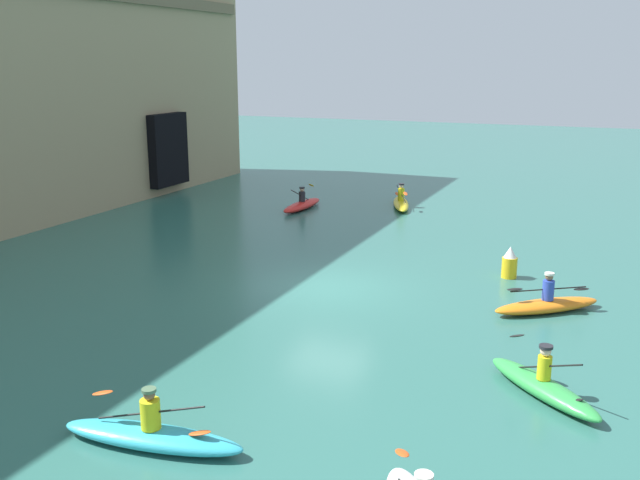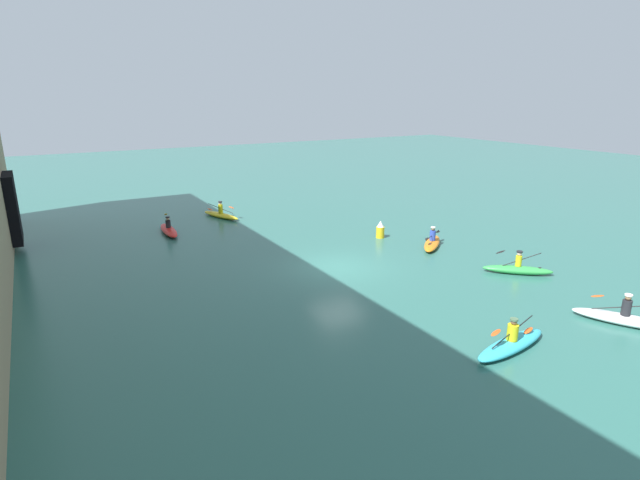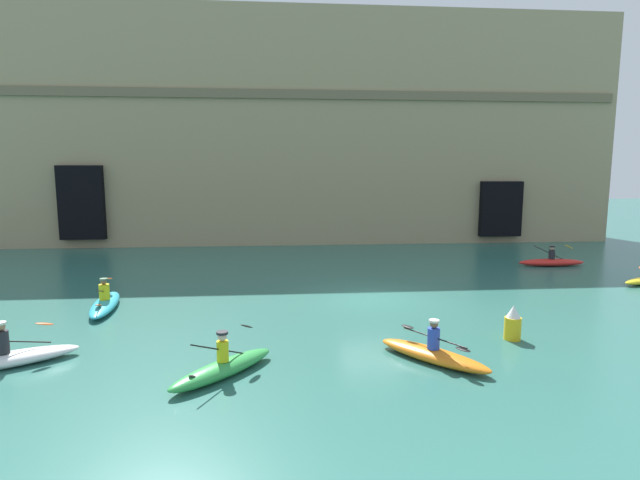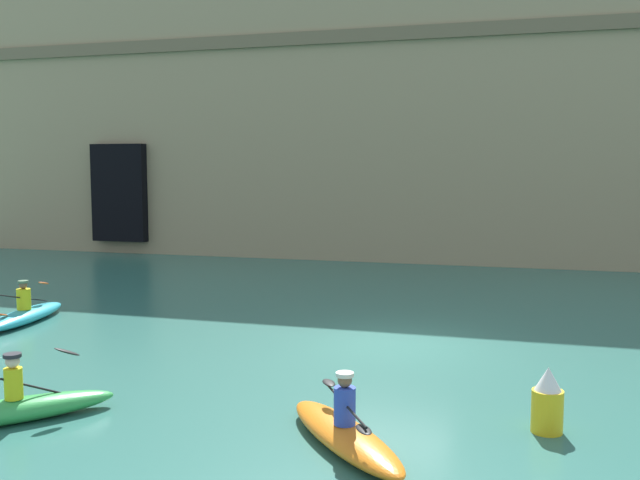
% 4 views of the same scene
% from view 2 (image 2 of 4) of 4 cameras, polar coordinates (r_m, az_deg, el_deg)
% --- Properties ---
extents(ground_plane, '(120.00, 120.00, 0.00)m').
position_cam_2_polar(ground_plane, '(24.31, 2.11, -3.15)').
color(ground_plane, '#2D665B').
extents(kayak_cyan, '(1.24, 3.56, 1.12)m').
position_cam_2_polar(kayak_cyan, '(17.90, 21.02, -10.99)').
color(kayak_cyan, '#33B2C6').
rests_on(kayak_cyan, ground).
extents(kayak_orange, '(2.65, 2.92, 1.12)m').
position_cam_2_polar(kayak_orange, '(28.22, 12.70, -0.29)').
color(kayak_orange, orange).
rests_on(kayak_orange, ground).
extents(kayak_yellow, '(3.47, 1.81, 1.13)m').
position_cam_2_polar(kayak_yellow, '(34.64, -11.26, 2.87)').
color(kayak_yellow, yellow).
rests_on(kayak_yellow, ground).
extents(kayak_red, '(3.41, 0.86, 1.12)m').
position_cam_2_polar(kayak_red, '(31.46, -16.91, 1.11)').
color(kayak_red, red).
rests_on(kayak_red, ground).
extents(kayak_green, '(2.60, 2.77, 1.13)m').
position_cam_2_polar(kayak_green, '(25.15, 21.65, -3.10)').
color(kayak_green, green).
rests_on(kayak_green, ground).
extents(kayak_white, '(3.44, 2.37, 1.17)m').
position_cam_2_polar(kayak_white, '(21.56, 31.45, -7.65)').
color(kayak_white, white).
rests_on(kayak_white, ground).
extents(marker_buoy, '(0.48, 0.48, 1.02)m').
position_cam_2_polar(marker_buoy, '(29.33, 6.90, 1.15)').
color(marker_buoy, yellow).
rests_on(marker_buoy, ground).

